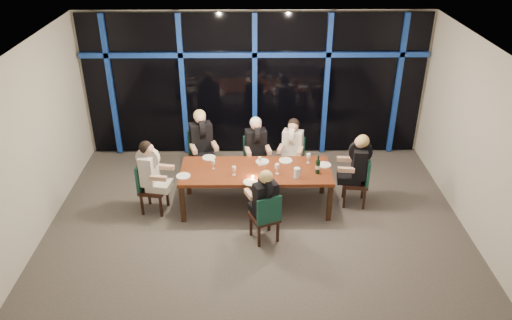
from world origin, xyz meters
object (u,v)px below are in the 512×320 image
object	(u,v)px
chair_end_left	(149,185)
diner_far_right	(292,142)
chair_far_right	(293,157)
diner_end_left	(151,167)
wine_bottle	(318,167)
water_pitcher	(297,173)
chair_end_right	(360,178)
chair_near_mid	(266,216)
diner_far_mid	(256,142)
diner_near_mid	(265,195)
chair_far_left	(201,152)
diner_end_right	(358,160)
dining_table	(256,173)
chair_far_mid	(255,157)
diner_far_left	(201,136)

from	to	relation	value
chair_end_left	diner_far_right	size ratio (longest dim) A/B	1.06
chair_end_left	diner_far_right	xyz separation A→B (m)	(2.55, 0.95, 0.34)
chair_far_right	diner_end_left	bearing A→B (deg)	-141.22
wine_bottle	water_pitcher	world-z (taller)	wine_bottle
chair_end_right	chair_near_mid	xyz separation A→B (m)	(-1.69, -1.09, -0.03)
diner_far_mid	diner_near_mid	xyz separation A→B (m)	(0.11, -1.78, -0.04)
chair_far_left	chair_end_right	world-z (taller)	chair_far_left
chair_far_left	diner_end_right	bearing A→B (deg)	-37.06
dining_table	chair_far_left	world-z (taller)	chair_far_left
chair_end_right	water_pitcher	size ratio (longest dim) A/B	5.09
diner_far_right	water_pitcher	world-z (taller)	diner_far_right
diner_far_mid	diner_end_right	xyz separation A→B (m)	(1.75, -0.75, 0.01)
chair_near_mid	diner_near_mid	bearing A→B (deg)	-90.00
water_pitcher	chair_end_left	bearing A→B (deg)	-168.10
diner_far_mid	diner_far_right	bearing A→B (deg)	-8.47
water_pitcher	chair_far_mid	bearing A→B (deg)	135.85
chair_near_mid	chair_far_left	bearing A→B (deg)	-83.04
chair_end_left	diner_far_mid	world-z (taller)	diner_far_mid
chair_near_mid	diner_far_right	bearing A→B (deg)	-129.09
dining_table	chair_end_left	xyz separation A→B (m)	(-1.86, -0.09, -0.17)
diner_near_mid	water_pitcher	xyz separation A→B (m)	(0.56, 0.67, -0.00)
chair_far_mid	diner_end_left	size ratio (longest dim) A/B	1.02
dining_table	water_pitcher	distance (m)	0.75
diner_far_left	diner_far_mid	xyz separation A→B (m)	(1.03, -0.14, -0.06)
chair_far_right	diner_end_right	size ratio (longest dim) A/B	0.98
chair_end_left	diner_end_right	bearing A→B (deg)	-76.51
diner_far_right	diner_end_right	xyz separation A→B (m)	(1.07, -0.77, 0.04)
diner_near_mid	water_pitcher	world-z (taller)	diner_near_mid
chair_far_right	chair_far_left	bearing A→B (deg)	-167.93
diner_end_right	water_pitcher	world-z (taller)	diner_end_right
chair_far_right	wine_bottle	world-z (taller)	wine_bottle
dining_table	wine_bottle	bearing A→B (deg)	-7.05
chair_end_right	diner_end_right	distance (m)	0.38
dining_table	chair_far_left	distance (m)	1.49
chair_far_mid	diner_far_right	distance (m)	0.77
chair_end_left	chair_far_left	bearing A→B (deg)	-24.67
chair_far_right	diner_near_mid	size ratio (longest dim) A/B	1.04
dining_table	chair_end_right	bearing A→B (deg)	2.29
dining_table	water_pitcher	world-z (taller)	water_pitcher
chair_end_left	wine_bottle	size ratio (longest dim) A/B	2.76
chair_far_mid	diner_far_mid	size ratio (longest dim) A/B	1.03
chair_end_left	water_pitcher	world-z (taller)	water_pitcher
diner_far_left	water_pitcher	size ratio (longest dim) A/B	5.22
chair_end_right	diner_far_right	distance (m)	1.43
chair_end_left	diner_far_right	bearing A→B (deg)	-58.87
chair_far_left	chair_far_right	distance (m)	1.76
diner_near_mid	wine_bottle	size ratio (longest dim) A/B	2.56
dining_table	diner_far_right	xyz separation A→B (m)	(0.69, 0.86, 0.17)
chair_far_right	diner_far_mid	size ratio (longest dim) A/B	0.99
diner_end_left	dining_table	bearing A→B (deg)	-75.84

